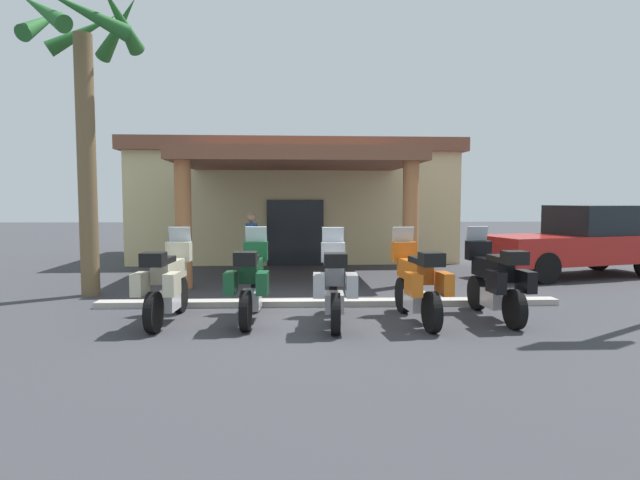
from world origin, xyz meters
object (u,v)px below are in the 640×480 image
(motorcycle_silver, at_px, (334,283))
(palm_tree_roadside, at_px, (85,79))
(pickup_truck_red, at_px, (578,242))
(motorcycle_orange, at_px, (417,282))
(pedestrian, at_px, (252,241))
(motel_building, at_px, (294,199))
(motorcycle_cream, at_px, (167,282))
(motorcycle_black, at_px, (495,280))
(motorcycle_green, at_px, (251,281))

(motorcycle_silver, relative_size, palm_tree_roadside, 0.33)
(pickup_truck_red, bearing_deg, motorcycle_silver, -158.63)
(motorcycle_silver, distance_m, motorcycle_orange, 1.44)
(pedestrian, distance_m, palm_tree_roadside, 5.37)
(motorcycle_orange, height_order, pedestrian, pedestrian)
(motel_building, distance_m, pedestrian, 6.03)
(pickup_truck_red, height_order, palm_tree_roadside, palm_tree_roadside)
(motorcycle_orange, bearing_deg, palm_tree_roadside, 60.91)
(palm_tree_roadside, bearing_deg, motorcycle_silver, -29.05)
(motorcycle_silver, xyz_separation_m, palm_tree_roadside, (-5.19, 2.89, 3.99))
(motorcycle_cream, distance_m, pedestrian, 4.83)
(motel_building, height_order, motorcycle_cream, motel_building)
(motel_building, bearing_deg, pickup_truck_red, -35.95)
(motel_building, xyz_separation_m, motorcycle_cream, (-2.06, -10.54, -1.41))
(motel_building, height_order, pickup_truck_red, motel_building)
(motorcycle_cream, height_order, motorcycle_silver, same)
(motorcycle_silver, height_order, motorcycle_black, same)
(motorcycle_green, xyz_separation_m, motorcycle_black, (4.30, -0.03, 0.00))
(motorcycle_green, relative_size, motorcycle_orange, 1.00)
(motorcycle_green, height_order, motorcycle_silver, same)
(motorcycle_cream, height_order, motorcycle_green, same)
(motorcycle_black, bearing_deg, motorcycle_cream, 86.29)
(motorcycle_cream, xyz_separation_m, palm_tree_roadside, (-2.33, 2.68, 3.99))
(motorcycle_silver, relative_size, pickup_truck_red, 0.40)
(motorcycle_silver, relative_size, motorcycle_black, 1.00)
(motel_building, distance_m, motorcycle_cream, 10.84)
(pickup_truck_red, bearing_deg, motorcycle_black, -145.15)
(palm_tree_roadside, bearing_deg, motorcycle_green, -34.77)
(motorcycle_cream, distance_m, motorcycle_orange, 4.31)
(motorcycle_black, bearing_deg, motel_building, 15.25)
(pickup_truck_red, xyz_separation_m, palm_tree_roadside, (-12.26, -2.48, 3.76))
(motorcycle_orange, bearing_deg, pickup_truck_red, -52.65)
(motorcycle_green, distance_m, motorcycle_silver, 1.46)
(motorcycle_green, bearing_deg, motel_building, -1.74)
(pickup_truck_red, bearing_deg, motorcycle_orange, -152.54)
(motorcycle_black, xyz_separation_m, pedestrian, (-4.71, 4.67, 0.33))
(motorcycle_black, height_order, pedestrian, pedestrian)
(motorcycle_green, xyz_separation_m, palm_tree_roadside, (-3.76, 2.61, 3.99))
(motorcycle_cream, distance_m, motorcycle_silver, 2.88)
(motorcycle_black, xyz_separation_m, palm_tree_roadside, (-8.06, 2.64, 3.99))
(motorcycle_silver, xyz_separation_m, motorcycle_black, (2.87, 0.24, 0.00))
(motorcycle_black, bearing_deg, motorcycle_green, 85.53)
(pedestrian, height_order, palm_tree_roadside, palm_tree_roadside)
(pickup_truck_red, bearing_deg, palm_tree_roadside, 175.57)
(motel_building, bearing_deg, palm_tree_roadside, -120.72)
(motorcycle_orange, bearing_deg, motorcycle_green, 79.69)
(pedestrian, bearing_deg, motorcycle_orange, -60.17)
(motorcycle_cream, bearing_deg, palm_tree_roadside, 43.80)
(motorcycle_cream, xyz_separation_m, pickup_truck_red, (9.93, 5.16, 0.24))
(motorcycle_black, height_order, pickup_truck_red, pickup_truck_red)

